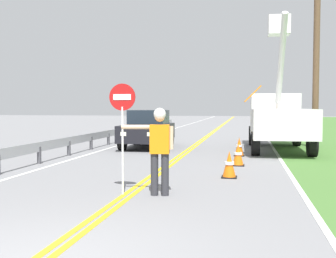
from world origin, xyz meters
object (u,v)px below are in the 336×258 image
Objects in this scene: traffic_cone_lead at (229,165)px; utility_bucket_truck at (278,117)px; stop_sign_paddle at (122,114)px; traffic_cone_mid at (238,155)px; utility_pole_near at (316,50)px; oncoming_sedan_nearest at (148,129)px; traffic_cone_tail at (239,147)px; flagger_worker at (159,146)px.

utility_bucket_truck is at bearing 77.17° from traffic_cone_lead.
traffic_cone_mid is (2.29, 4.84, -1.37)m from stop_sign_paddle.
stop_sign_paddle is 12.98m from utility_pole_near.
oncoming_sedan_nearest is 8.40m from traffic_cone_lead.
traffic_cone_lead and traffic_cone_mid have the same top height.
utility_bucket_truck reaches higher than traffic_cone_tail.
traffic_cone_lead is 4.92m from traffic_cone_tail.
traffic_cone_mid is 2.63m from traffic_cone_tail.
traffic_cone_tail is at bearing 90.25° from traffic_cone_mid.
traffic_cone_mid is (1.52, 4.75, -0.71)m from flagger_worker.
traffic_cone_lead is at bearing -94.47° from traffic_cone_mid.
utility_bucket_truck is 3.41m from traffic_cone_tail.
traffic_cone_tail is (2.27, 7.47, -1.37)m from stop_sign_paddle.
utility_pole_near is at bearing 63.90° from stop_sign_paddle.
traffic_cone_lead is at bearing -111.46° from utility_pole_near.
flagger_worker is 10.19m from oncoming_sedan_nearest.
flagger_worker is at bearing 6.62° from stop_sign_paddle.
oncoming_sedan_nearest is at bearing 149.11° from traffic_cone_tail.
utility_bucket_truck is at bearing 73.06° from flagger_worker.
stop_sign_paddle reaches higher than flagger_worker.
traffic_cone_lead is 1.00× the size of traffic_cone_mid.
oncoming_sedan_nearest reaches higher than traffic_cone_tail.
utility_bucket_truck is 0.81× the size of utility_pole_near.
flagger_worker is 10.66m from utility_bucket_truck.
traffic_cone_mid is at bearing -116.69° from utility_pole_near.
oncoming_sedan_nearest is at bearing 129.07° from traffic_cone_mid.
stop_sign_paddle reaches higher than traffic_cone_mid.
utility_pole_near is at bearing 68.54° from traffic_cone_lead.
flagger_worker reaches higher than traffic_cone_tail.
traffic_cone_tail is at bearing 73.06° from stop_sign_paddle.
stop_sign_paddle is 5.52m from traffic_cone_mid.
stop_sign_paddle is at bearing -116.10° from utility_pole_near.
flagger_worker is 2.89m from traffic_cone_lead.
utility_bucket_truck is 1.65× the size of oncoming_sedan_nearest.
traffic_cone_tail is at bearing -30.89° from oncoming_sedan_nearest.
utility_bucket_truck is 8.00m from traffic_cone_lead.
flagger_worker is 0.78× the size of stop_sign_paddle.
flagger_worker is 2.61× the size of traffic_cone_mid.
flagger_worker is 0.27× the size of utility_bucket_truck.
utility_pole_near is at bearing 49.92° from traffic_cone_tail.
traffic_cone_mid is at bearing 85.53° from traffic_cone_lead.
traffic_cone_lead is (1.34, 2.46, -0.71)m from flagger_worker.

